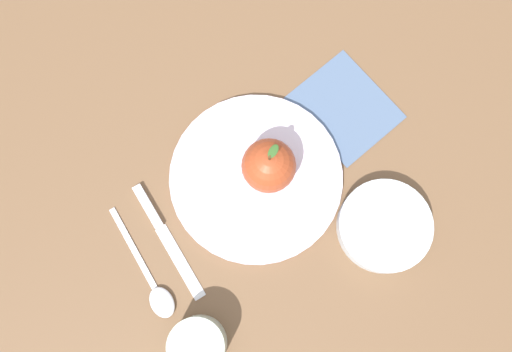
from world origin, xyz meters
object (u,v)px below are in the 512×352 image
Objects in this scene: knife at (162,230)px; linen_napkin at (345,107)px; dinner_plate at (256,178)px; apple at (269,166)px; side_bowl at (385,226)px; spoon at (155,289)px; cup at (198,345)px.

linen_napkin is (0.31, -0.15, -0.00)m from knife.
apple is (0.02, -0.01, 0.05)m from dinner_plate.
knife is (-0.14, 0.08, -0.00)m from dinner_plate.
linen_napkin is (0.16, -0.05, -0.05)m from apple.
side_bowl is 0.81× the size of spoon.
cup is at bearing -108.42° from spoon.
dinner_plate is 0.19m from linen_napkin.
linen_napkin is at bearing -2.18° from cup.
apple is at bearing 160.90° from linen_napkin.
side_bowl is (0.01, -0.19, -0.04)m from apple.
dinner_plate is 0.21m from side_bowl.
side_bowl is (0.03, -0.21, 0.01)m from dinner_plate.
spoon is at bearing 167.92° from dinner_plate.
dinner_plate is 1.54× the size of spoon.
side_bowl reaches higher than knife.
apple is 0.63× the size of linen_napkin.
cup reaches higher than side_bowl.
linen_napkin is at bearing -25.67° from knife.
cup is at bearing -171.97° from apple.
cup is at bearing 177.82° from linen_napkin.
apple is 0.68× the size of side_bowl.
apple is 0.17m from linen_napkin.
spoon is (-0.25, 0.25, -0.01)m from side_bowl.
dinner_plate is 1.91× the size of side_bowl.
spoon is (-0.24, 0.06, -0.05)m from apple.
knife is 0.09m from spoon.
side_bowl is at bearing -28.74° from cup.
dinner_plate is at bearing -12.08° from spoon.
knife is (-0.17, 0.29, -0.02)m from side_bowl.
side_bowl reaches higher than linen_napkin.
knife is at bearing 120.53° from side_bowl.
linen_napkin is (0.39, -0.11, -0.00)m from spoon.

